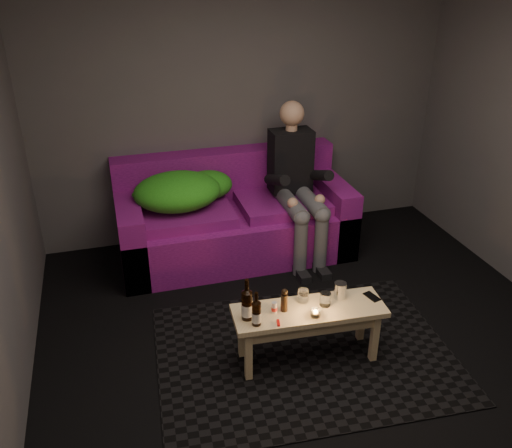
{
  "coord_description": "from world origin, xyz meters",
  "views": [
    {
      "loc": [
        -1.31,
        -2.68,
        2.62
      ],
      "look_at": [
        -0.21,
        1.11,
        0.63
      ],
      "focal_mm": 38.0,
      "sensor_mm": 36.0,
      "label": 1
    }
  ],
  "objects_px": {
    "person": "(296,180)",
    "steel_cup": "(340,290)",
    "coffee_table": "(309,318)",
    "sofa": "(233,219)",
    "beer_bottle_a": "(247,304)",
    "beer_bottle_b": "(256,313)"
  },
  "relations": [
    {
      "from": "sofa",
      "to": "steel_cup",
      "type": "height_order",
      "value": "sofa"
    },
    {
      "from": "sofa",
      "to": "beer_bottle_b",
      "type": "relative_size",
      "value": 8.61
    },
    {
      "from": "beer_bottle_a",
      "to": "steel_cup",
      "type": "relative_size",
      "value": 2.58
    },
    {
      "from": "person",
      "to": "coffee_table",
      "type": "bearing_deg",
      "value": -106.41
    },
    {
      "from": "sofa",
      "to": "person",
      "type": "relative_size",
      "value": 1.5
    },
    {
      "from": "beer_bottle_a",
      "to": "person",
      "type": "bearing_deg",
      "value": 59.42
    },
    {
      "from": "steel_cup",
      "to": "coffee_table",
      "type": "bearing_deg",
      "value": -165.47
    },
    {
      "from": "sofa",
      "to": "coffee_table",
      "type": "distance_m",
      "value": 1.68
    },
    {
      "from": "sofa",
      "to": "beer_bottle_a",
      "type": "bearing_deg",
      "value": -100.86
    },
    {
      "from": "steel_cup",
      "to": "beer_bottle_b",
      "type": "bearing_deg",
      "value": -168.35
    },
    {
      "from": "sofa",
      "to": "beer_bottle_a",
      "type": "distance_m",
      "value": 1.71
    },
    {
      "from": "beer_bottle_b",
      "to": "person",
      "type": "bearing_deg",
      "value": 61.87
    },
    {
      "from": "sofa",
      "to": "person",
      "type": "xyz_separation_m",
      "value": [
        0.56,
        -0.17,
        0.41
      ]
    },
    {
      "from": "person",
      "to": "coffee_table",
      "type": "height_order",
      "value": "person"
    },
    {
      "from": "beer_bottle_a",
      "to": "beer_bottle_b",
      "type": "relative_size",
      "value": 1.22
    },
    {
      "from": "coffee_table",
      "to": "steel_cup",
      "type": "relative_size",
      "value": 9.13
    },
    {
      "from": "person",
      "to": "sofa",
      "type": "bearing_deg",
      "value": 162.72
    },
    {
      "from": "coffee_table",
      "to": "beer_bottle_b",
      "type": "relative_size",
      "value": 4.32
    },
    {
      "from": "person",
      "to": "beer_bottle_b",
      "type": "xyz_separation_m",
      "value": [
        -0.84,
        -1.57,
        -0.22
      ]
    },
    {
      "from": "person",
      "to": "beer_bottle_a",
      "type": "bearing_deg",
      "value": -120.58
    },
    {
      "from": "person",
      "to": "steel_cup",
      "type": "xyz_separation_m",
      "value": [
        -0.19,
        -1.44,
        -0.25
      ]
    },
    {
      "from": "person",
      "to": "beer_bottle_b",
      "type": "bearing_deg",
      "value": -118.13
    }
  ]
}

